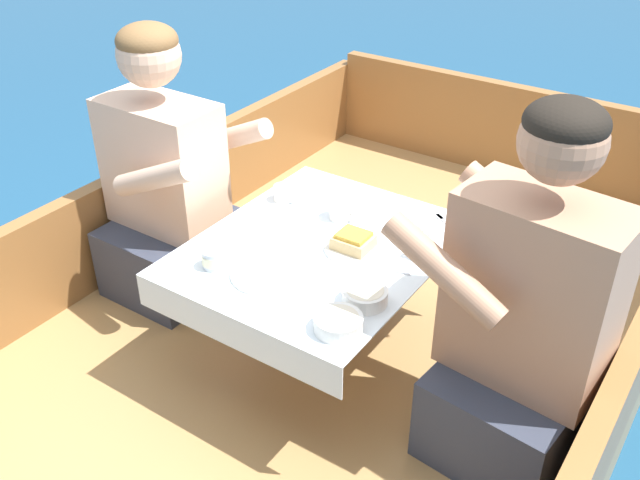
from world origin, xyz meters
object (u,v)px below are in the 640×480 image
person_starboard (524,326)px  coffee_cup_starboard (341,208)px  sandwich (353,241)px  coffee_cup_port (283,193)px  tin_can (214,259)px  coffee_cup_center (413,228)px  person_port (167,191)px

person_starboard → coffee_cup_starboard: (-0.68, 0.20, 0.03)m
sandwich → coffee_cup_starboard: coffee_cup_starboard is taller
coffee_cup_port → tin_can: 0.43m
sandwich → tin_can: bearing=-133.5°
person_starboard → coffee_cup_center: size_ratio=10.50×
sandwich → coffee_cup_starboard: size_ratio=1.09×
person_starboard → sandwich: bearing=-0.9°
person_starboard → sandwich: 0.55m
person_port → coffee_cup_starboard: person_port is taller
sandwich → coffee_cup_center: same height
coffee_cup_starboard → tin_can: 0.46m
person_starboard → coffee_cup_center: (-0.44, 0.23, 0.03)m
person_port → sandwich: person_port is taller
coffee_cup_starboard → coffee_cup_center: bearing=6.5°
coffee_cup_port → tin_can: tin_can is taller
coffee_cup_starboard → tin_can: coffee_cup_starboard is taller
person_port → coffee_cup_port: bearing=21.7°
sandwich → tin_can: (-0.28, -0.30, -0.00)m
person_port → coffee_cup_center: size_ratio=10.00×
sandwich → coffee_cup_center: (0.11, 0.17, -0.00)m
person_port → coffee_cup_port: (0.39, 0.15, 0.04)m
person_starboard → coffee_cup_starboard: size_ratio=9.97×
person_port → coffee_cup_center: person_port is taller
person_port → coffee_cup_starboard: size_ratio=9.50×
person_port → coffee_cup_starboard: (0.61, 0.16, 0.05)m
coffee_cup_starboard → coffee_cup_center: 0.24m
person_starboard → coffee_cup_starboard: person_starboard is taller
person_port → sandwich: bearing=1.7°
sandwich → coffee_cup_port: 0.38m
person_starboard → sandwich: person_starboard is taller
sandwich → coffee_cup_starboard: (-0.13, 0.14, 0.00)m
coffee_cup_port → coffee_cup_starboard: size_ratio=0.88×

